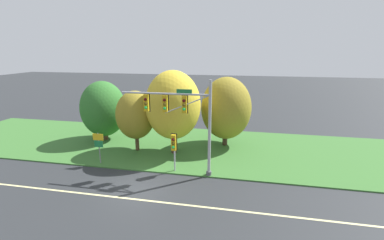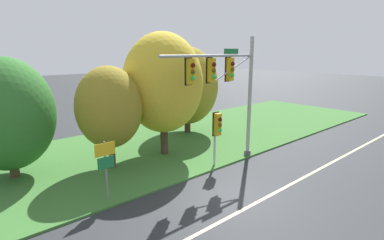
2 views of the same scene
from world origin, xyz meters
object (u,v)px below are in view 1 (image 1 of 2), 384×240
object	(u,v)px
tree_mid_verge	(226,108)
pedestrian_signal_near_kerb	(174,145)
tree_left_of_mast	(136,115)
route_sign_post	(99,143)
tree_nearest_road	(103,109)
traffic_signal_mast	(182,114)
tree_behind_signpost	(173,105)

from	to	relation	value
tree_mid_verge	pedestrian_signal_near_kerb	bearing A→B (deg)	-117.73
tree_left_of_mast	route_sign_post	bearing A→B (deg)	-119.85
pedestrian_signal_near_kerb	tree_nearest_road	world-z (taller)	tree_nearest_road
traffic_signal_mast	tree_left_of_mast	distance (m)	6.48
tree_left_of_mast	tree_nearest_road	bearing A→B (deg)	153.85
tree_nearest_road	tree_behind_signpost	size ratio (longest dim) A/B	0.82
tree_nearest_road	tree_mid_verge	world-z (taller)	tree_mid_verge
pedestrian_signal_near_kerb	tree_mid_verge	world-z (taller)	tree_mid_verge
route_sign_post	tree_mid_verge	world-z (taller)	tree_mid_verge
route_sign_post	tree_nearest_road	world-z (taller)	tree_nearest_road
traffic_signal_mast	tree_behind_signpost	size ratio (longest dim) A/B	0.96
tree_left_of_mast	pedestrian_signal_near_kerb	bearing A→B (deg)	-38.95
traffic_signal_mast	tree_mid_verge	distance (m)	7.21
traffic_signal_mast	pedestrian_signal_near_kerb	size ratio (longest dim) A/B	2.33
tree_behind_signpost	tree_nearest_road	bearing A→B (deg)	164.62
tree_left_of_mast	traffic_signal_mast	bearing A→B (deg)	-35.61
tree_left_of_mast	tree_mid_verge	xyz separation A→B (m)	(7.93, 2.89, 0.32)
tree_nearest_road	tree_left_of_mast	xyz separation A→B (m)	(4.36, -2.14, 0.10)
tree_left_of_mast	tree_mid_verge	bearing A→B (deg)	20.00
tree_behind_signpost	tree_mid_verge	distance (m)	5.33
tree_behind_signpost	tree_left_of_mast	bearing A→B (deg)	179.55
tree_nearest_road	tree_mid_verge	xyz separation A→B (m)	(12.29, 0.75, 0.42)
route_sign_post	tree_behind_signpost	distance (m)	6.87
traffic_signal_mast	route_sign_post	distance (m)	7.64
route_sign_post	pedestrian_signal_near_kerb	bearing A→B (deg)	-3.07
route_sign_post	tree_behind_signpost	xyz separation A→B (m)	(5.42, 3.27, 2.67)
pedestrian_signal_near_kerb	route_sign_post	size ratio (longest dim) A/B	1.17
pedestrian_signal_near_kerb	tree_mid_verge	size ratio (longest dim) A/B	0.46
pedestrian_signal_near_kerb	tree_nearest_road	xyz separation A→B (m)	(-8.86, 5.78, 1.05)
route_sign_post	tree_behind_signpost	size ratio (longest dim) A/B	0.35
traffic_signal_mast	route_sign_post	bearing A→B (deg)	176.69
tree_left_of_mast	tree_behind_signpost	distance (m)	3.68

